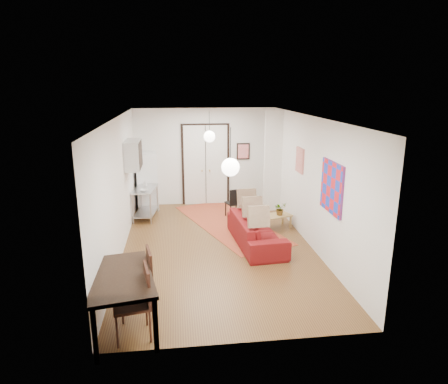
{
  "coord_description": "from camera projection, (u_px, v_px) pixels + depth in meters",
  "views": [
    {
      "loc": [
        -0.88,
        -8.36,
        3.57
      ],
      "look_at": [
        0.15,
        0.13,
        1.25
      ],
      "focal_mm": 32.0,
      "sensor_mm": 36.0,
      "label": 1
    }
  ],
  "objects": [
    {
      "name": "fridge",
      "position": [
        147.0,
        181.0,
        11.64
      ],
      "size": [
        0.66,
        0.66,
        1.67
      ],
      "primitive_type": "cube",
      "rotation": [
        0.0,
        0.0,
        0.14
      ],
      "color": "white",
      "rests_on": "floor"
    },
    {
      "name": "sofa",
      "position": [
        256.0,
        231.0,
        9.12
      ],
      "size": [
        1.05,
        2.3,
        0.66
      ],
      "primitive_type": "imported",
      "rotation": [
        0.0,
        0.0,
        1.65
      ],
      "color": "maroon",
      "rests_on": "floor"
    },
    {
      "name": "floor",
      "position": [
        218.0,
        247.0,
        9.05
      ],
      "size": [
        7.0,
        7.0,
        0.0
      ],
      "primitive_type": "plane",
      "color": "brown",
      "rests_on": "ground"
    },
    {
      "name": "bowl",
      "position": [
        144.0,
        190.0,
        10.51
      ],
      "size": [
        0.26,
        0.26,
        0.05
      ],
      "primitive_type": "imported",
      "rotation": [
        0.0,
        0.0,
        -0.41
      ],
      "color": "silver",
      "rests_on": "kitchen_counter"
    },
    {
      "name": "kitchen_counter",
      "position": [
        145.0,
        199.0,
        10.89
      ],
      "size": [
        0.7,
        1.16,
        0.84
      ],
      "rotation": [
        0.0,
        0.0,
        -0.14
      ],
      "color": "#B1B3B6",
      "rests_on": "floor"
    },
    {
      "name": "soap_bottle",
      "position": [
        145.0,
        183.0,
        11.02
      ],
      "size": [
        0.1,
        0.11,
        0.17
      ],
      "primitive_type": "imported",
      "rotation": [
        0.0,
        0.0,
        -0.41
      ],
      "color": "teal",
      "rests_on": "kitchen_counter"
    },
    {
      "name": "print_left",
      "position": [
        129.0,
        150.0,
        10.21
      ],
      "size": [
        0.03,
        0.44,
        0.54
      ],
      "primitive_type": "cube",
      "color": "olive",
      "rests_on": "wall_left"
    },
    {
      "name": "ceiling",
      "position": [
        217.0,
        117.0,
        8.29
      ],
      "size": [
        4.2,
        7.0,
        0.02
      ],
      "primitive_type": "cube",
      "color": "silver",
      "rests_on": "wall_back"
    },
    {
      "name": "painting_popart",
      "position": [
        332.0,
        187.0,
        7.66
      ],
      "size": [
        0.05,
        1.0,
        1.0
      ],
      "primitive_type": "cube",
      "color": "red",
      "rests_on": "wall_right"
    },
    {
      "name": "wall_left",
      "position": [
        119.0,
        188.0,
        8.42
      ],
      "size": [
        0.02,
        7.0,
        2.9
      ],
      "primitive_type": "cube",
      "color": "white",
      "rests_on": "floor"
    },
    {
      "name": "dining_chair_near",
      "position": [
        135.0,
        275.0,
        6.36
      ],
      "size": [
        0.6,
        0.77,
        1.07
      ],
      "rotation": [
        0.0,
        0.0,
        -1.39
      ],
      "color": "#371911",
      "rests_on": "floor"
    },
    {
      "name": "wall_front",
      "position": [
        246.0,
        248.0,
        5.31
      ],
      "size": [
        4.2,
        0.02,
        2.9
      ],
      "primitive_type": "cube",
      "color": "white",
      "rests_on": "floor"
    },
    {
      "name": "black_side_chair",
      "position": [
        233.0,
        200.0,
        11.02
      ],
      "size": [
        0.48,
        0.49,
        0.84
      ],
      "rotation": [
        0.0,
        0.0,
        3.45
      ],
      "color": "black",
      "rests_on": "floor"
    },
    {
      "name": "coffee_table",
      "position": [
        276.0,
        217.0,
        10.18
      ],
      "size": [
        0.87,
        0.68,
        0.34
      ],
      "rotation": [
        0.0,
        0.0,
        0.37
      ],
      "color": "#AA8B50",
      "rests_on": "floor"
    },
    {
      "name": "painting_abstract",
      "position": [
        300.0,
        160.0,
        9.59
      ],
      "size": [
        0.05,
        0.5,
        0.6
      ],
      "primitive_type": "cube",
      "color": "beige",
      "rests_on": "wall_right"
    },
    {
      "name": "double_doors",
      "position": [
        206.0,
        165.0,
        12.04
      ],
      "size": [
        1.44,
        0.06,
        2.5
      ],
      "primitive_type": "cube",
      "color": "silver",
      "rests_on": "wall_back"
    },
    {
      "name": "wall_right",
      "position": [
        311.0,
        182.0,
        8.91
      ],
      "size": [
        0.02,
        7.0,
        2.9
      ],
      "primitive_type": "cube",
      "color": "white",
      "rests_on": "floor"
    },
    {
      "name": "dining_table",
      "position": [
        121.0,
        281.0,
        5.86
      ],
      "size": [
        1.17,
        1.71,
        0.87
      ],
      "rotation": [
        0.0,
        0.0,
        0.19
      ],
      "color": "black",
      "rests_on": "floor"
    },
    {
      "name": "kilim_rug",
      "position": [
        229.0,
        224.0,
        10.53
      ],
      "size": [
        2.79,
        4.29,
        0.01
      ],
      "primitive_type": "cube",
      "rotation": [
        0.0,
        0.0,
        0.35
      ],
      "color": "#B3462C",
      "rests_on": "floor"
    },
    {
      "name": "wall_back",
      "position": [
        205.0,
        157.0,
        12.02
      ],
      "size": [
        4.2,
        0.02,
        2.9
      ],
      "primitive_type": "cube",
      "color": "white",
      "rests_on": "floor"
    },
    {
      "name": "stub_partition",
      "position": [
        273.0,
        161.0,
        11.33
      ],
      "size": [
        0.5,
        0.1,
        2.9
      ],
      "primitive_type": "cube",
      "color": "white",
      "rests_on": "floor"
    },
    {
      "name": "potted_plant",
      "position": [
        280.0,
        209.0,
        10.13
      ],
      "size": [
        0.35,
        0.37,
        0.33
      ],
      "primitive_type": "imported",
      "rotation": [
        0.0,
        0.0,
        0.37
      ],
      "color": "#316E35",
      "rests_on": "coffee_table"
    },
    {
      "name": "dining_chair_far",
      "position": [
        132.0,
        294.0,
        5.79
      ],
      "size": [
        0.6,
        0.77,
        1.07
      ],
      "rotation": [
        0.0,
        0.0,
        -1.39
      ],
      "color": "#371911",
      "rests_on": "floor"
    },
    {
      "name": "pendant_back",
      "position": [
        209.0,
        137.0,
        10.38
      ],
      "size": [
        0.3,
        0.3,
        0.8
      ],
      "color": "white",
      "rests_on": "ceiling"
    },
    {
      "name": "pendant_front",
      "position": [
        230.0,
        167.0,
        6.54
      ],
      "size": [
        0.3,
        0.3,
        0.8
      ],
      "color": "white",
      "rests_on": "ceiling"
    },
    {
      "name": "wall_cabinet",
      "position": [
        133.0,
        155.0,
        9.76
      ],
      "size": [
        0.35,
        1.0,
        0.7
      ],
      "primitive_type": "cube",
      "color": "silver",
      "rests_on": "wall_left"
    },
    {
      "name": "poster_back",
      "position": [
        243.0,
        151.0,
        12.09
      ],
      "size": [
        0.4,
        0.03,
        0.5
      ],
      "primitive_type": "cube",
      "color": "red",
      "rests_on": "wall_back"
    }
  ]
}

